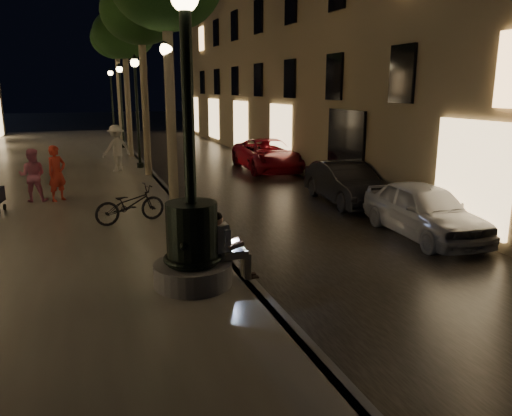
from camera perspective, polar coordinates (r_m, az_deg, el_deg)
name	(u,v)px	position (r m, az deg, el deg)	size (l,w,h in m)	color
ground	(151,175)	(21.74, -11.96, 3.69)	(120.00, 120.00, 0.00)	black
cobble_lane	(219,171)	(22.31, -4.29, 4.22)	(6.00, 45.00, 0.02)	black
promenade	(49,178)	(21.59, -22.55, 3.14)	(8.00, 45.00, 0.20)	#656059
curb_strip	(150,173)	(21.72, -11.97, 3.95)	(0.25, 45.00, 0.20)	#59595B
building_right	(333,10)	(27.67, 8.81, 21.48)	(8.00, 36.00, 15.00)	#837152
fountain_lamppost	(192,230)	(8.78, -7.34, -2.49)	(1.40, 1.40, 5.21)	#59595B
seated_man_laptop	(226,244)	(9.01, -3.47, -4.11)	(0.92, 0.31, 1.30)	tan
tree_second	(141,14)	(20.60, -13.06, 20.81)	(3.00, 3.00, 7.40)	#6B604C
tree_third	(124,35)	(26.49, -14.85, 18.60)	(3.00, 3.00, 7.20)	#6B604C
tree_far	(116,39)	(32.48, -15.70, 18.06)	(3.00, 3.00, 7.50)	#6B604C
lamp_curb_a	(168,102)	(14.47, -9.97, 11.84)	(0.36, 0.36, 4.81)	black
lamp_curb_b	(137,97)	(22.40, -13.50, 12.22)	(0.36, 0.36, 4.81)	black
lamp_curb_c	(121,95)	(30.36, -15.18, 12.39)	(0.36, 0.36, 4.81)	black
lamp_curb_d	(112,93)	(38.34, -16.17, 12.48)	(0.36, 0.36, 4.81)	black
car_front	(424,210)	(13.04, 18.67, -0.22)	(1.60, 3.97, 1.35)	#989A9F
car_second	(346,183)	(16.22, 10.22, 2.83)	(1.40, 4.00, 1.32)	black
car_third	(268,155)	(22.52, 1.38, 6.10)	(2.30, 4.99, 1.39)	maroon
pedestrian_red	(57,173)	(16.56, -21.81, 3.70)	(0.63, 0.41, 1.72)	red
pedestrian_pink	(33,175)	(16.77, -24.18, 3.45)	(0.80, 0.62, 1.64)	#C96A91
pedestrian_white	(117,148)	(21.76, -15.65, 6.59)	(1.25, 0.72, 1.93)	silver
bicycle	(130,204)	(13.33, -14.20, 0.41)	(0.64, 1.84, 0.97)	black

